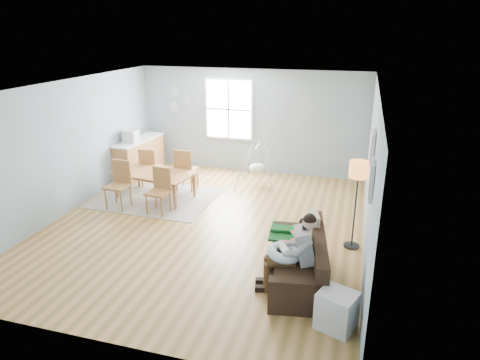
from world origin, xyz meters
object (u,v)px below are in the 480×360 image
(dining_table, at_px, (155,185))
(chair_se, at_px, (160,187))
(father, at_px, (294,250))
(baby_swing, at_px, (257,168))
(sofa, at_px, (301,264))
(chair_ne, at_px, (185,167))
(floor_lamp, at_px, (358,177))
(chair_nw, at_px, (149,165))
(monitor, at_px, (131,136))
(chair_sw, at_px, (119,181))
(toddler, at_px, (297,236))
(counter, at_px, (140,157))
(storage_cube, at_px, (336,310))

(dining_table, relative_size, chair_se, 1.82)
(father, relative_size, baby_swing, 1.19)
(sofa, bearing_deg, chair_ne, 136.30)
(floor_lamp, height_order, chair_se, floor_lamp)
(chair_se, bearing_deg, chair_nw, 124.85)
(dining_table, xyz_separation_m, monitor, (-1.11, 1.03, 0.82))
(chair_sw, height_order, chair_se, chair_sw)
(dining_table, relative_size, chair_ne, 1.70)
(toddler, relative_size, chair_nw, 0.81)
(floor_lamp, height_order, chair_ne, floor_lamp)
(floor_lamp, relative_size, counter, 0.90)
(dining_table, relative_size, baby_swing, 1.68)
(counter, bearing_deg, chair_nw, -47.35)
(chair_se, bearing_deg, sofa, -28.61)
(chair_se, distance_m, chair_nw, 1.61)
(chair_sw, bearing_deg, floor_lamp, -5.64)
(counter, bearing_deg, dining_table, -51.11)
(toddler, bearing_deg, chair_se, 153.00)
(chair_se, bearing_deg, chair_ne, 89.15)
(floor_lamp, distance_m, chair_nw, 5.22)
(dining_table, bearing_deg, baby_swing, 45.55)
(dining_table, bearing_deg, chair_ne, 61.53)
(chair_nw, bearing_deg, father, -39.62)
(storage_cube, bearing_deg, chair_ne, 133.18)
(storage_cube, relative_size, chair_ne, 0.57)
(toddler, height_order, counter, counter)
(floor_lamp, distance_m, monitor, 5.92)
(father, distance_m, storage_cube, 1.06)
(floor_lamp, bearing_deg, storage_cube, -93.09)
(sofa, relative_size, chair_nw, 2.06)
(sofa, xyz_separation_m, baby_swing, (-1.65, 3.91, 0.17))
(dining_table, bearing_deg, counter, 137.92)
(chair_ne, bearing_deg, counter, 155.34)
(dining_table, distance_m, chair_se, 0.85)
(dining_table, distance_m, counter, 1.76)
(sofa, bearing_deg, baby_swing, 112.90)
(toddler, xyz_separation_m, floor_lamp, (0.82, 1.13, 0.67))
(chair_ne, relative_size, baby_swing, 0.99)
(toddler, distance_m, storage_cube, 1.41)
(chair_ne, height_order, baby_swing, chair_ne)
(toddler, relative_size, baby_swing, 0.75)
(chair_se, height_order, chair_nw, chair_nw)
(floor_lamp, distance_m, dining_table, 4.65)
(chair_nw, bearing_deg, storage_cube, -40.68)
(floor_lamp, height_order, monitor, floor_lamp)
(chair_sw, xyz_separation_m, chair_se, (0.95, -0.03, -0.04))
(sofa, relative_size, dining_table, 1.14)
(sofa, height_order, toddler, toddler)
(storage_cube, bearing_deg, father, 133.67)
(chair_sw, distance_m, chair_ne, 1.60)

